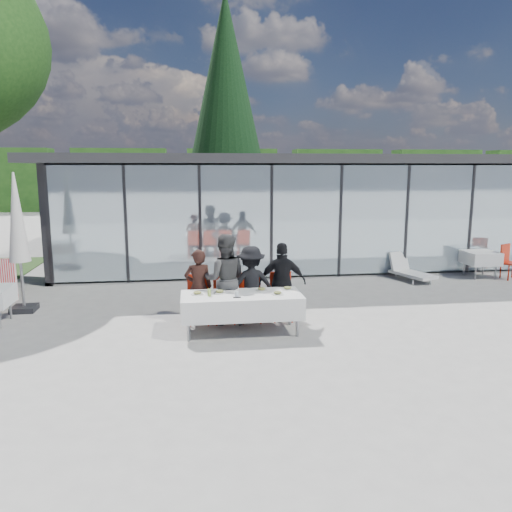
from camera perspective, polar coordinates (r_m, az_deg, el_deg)
The scene contains 26 objects.
ground at distance 9.96m, azimuth -0.36°, elevation -8.01°, with size 90.00×90.00×0.00m, color #9B9893.
pavilion at distance 17.87m, azimuth 2.70°, elevation 7.06°, with size 14.80×8.80×3.44m.
treeline at distance 37.41m, azimuth -8.98°, elevation 8.64°, with size 62.50×2.00×4.40m.
dining_table at distance 9.44m, azimuth -1.67°, elevation -5.63°, with size 2.26×0.96×0.75m.
diner_a at distance 9.95m, azimuth -6.60°, elevation -3.55°, with size 0.55×0.55×1.52m, color black.
diner_chair_a at distance 10.12m, azimuth -6.59°, elevation -4.61°, with size 0.44×0.44×0.97m.
diner_b at distance 9.94m, azimuth -3.60°, elevation -2.65°, with size 0.88×0.88×1.81m, color #464646.
diner_chair_b at distance 10.14m, azimuth -3.62°, elevation -4.54°, with size 0.44×0.44×0.97m.
diner_c at distance 10.02m, azimuth -0.58°, elevation -3.28°, with size 1.00×1.00×1.56m, color black.
diner_chair_c at distance 10.19m, azimuth -0.66°, elevation -4.44°, with size 0.44×0.44×0.97m.
diner_d at distance 10.11m, azimuth 3.04°, elevation -3.00°, with size 0.94×0.94×1.61m, color black.
diner_chair_d at distance 10.28m, azimuth 2.91°, elevation -4.32°, with size 0.44×0.44×0.97m.
plate_a at distance 9.41m, azimuth -6.71°, elevation -4.24°, with size 0.23×0.23×0.07m.
plate_b at distance 9.46m, azimuth -4.17°, elevation -4.11°, with size 0.23×0.23×0.07m.
plate_c at distance 9.63m, azimuth 0.65°, elevation -3.83°, with size 0.23×0.23×0.07m.
plate_d at distance 9.72m, azimuth 3.61°, elevation -3.72°, with size 0.23×0.23×0.07m.
plate_extra at distance 9.35m, azimuth 2.49°, elevation -4.27°, with size 0.23×0.23×0.07m.
juice_bottle at distance 9.26m, azimuth -5.36°, elevation -4.19°, with size 0.06×0.06×0.14m, color #98B94D.
drinking_glasses at distance 9.21m, azimuth -2.22°, elevation -4.34°, with size 0.07×0.07×0.10m.
folded_eyeglasses at distance 9.13m, azimuth -2.19°, elevation -4.75°, with size 0.14×0.03×0.01m, color black.
spare_table_right at distance 15.53m, azimuth 24.27°, elevation -0.21°, with size 0.86×0.86×0.74m.
spare_chair_a at distance 15.66m, azimuth 26.88°, elevation -0.39°, with size 0.59×0.59×0.97m.
spare_chair_b at distance 15.62m, azimuth 19.56°, elevation 0.10°, with size 0.60×0.60×0.97m.
market_umbrella at distance 11.72m, azimuth -25.61°, elevation 3.20°, with size 0.50×0.50×3.00m.
lounger at distance 14.56m, azimuth 17.05°, elevation -1.57°, with size 1.03×1.46×0.72m.
conifer_tree at distance 22.64m, azimuth -3.45°, elevation 17.44°, with size 4.00×4.00×10.50m.
Camera 1 is at (-1.20, -9.39, 3.10)m, focal length 35.00 mm.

